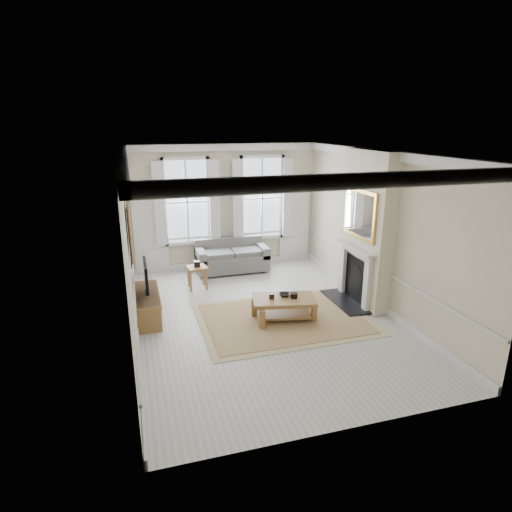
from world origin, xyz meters
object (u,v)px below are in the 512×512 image
object	(u,v)px
coffee_table	(284,302)
tv_stand	(147,305)
sofa	(231,258)
side_table	(197,271)

from	to	relation	value
coffee_table	tv_stand	world-z (taller)	tv_stand
sofa	coffee_table	distance (m)	3.33
side_table	tv_stand	distance (m)	1.87
sofa	side_table	distance (m)	1.53
sofa	coffee_table	bearing A→B (deg)	-84.34
sofa	coffee_table	world-z (taller)	sofa
side_table	coffee_table	world-z (taller)	side_table
sofa	side_table	size ratio (longest dim) A/B	3.42
side_table	tv_stand	xyz separation A→B (m)	(-1.27, -1.36, -0.18)
coffee_table	tv_stand	size ratio (longest dim) A/B	0.92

